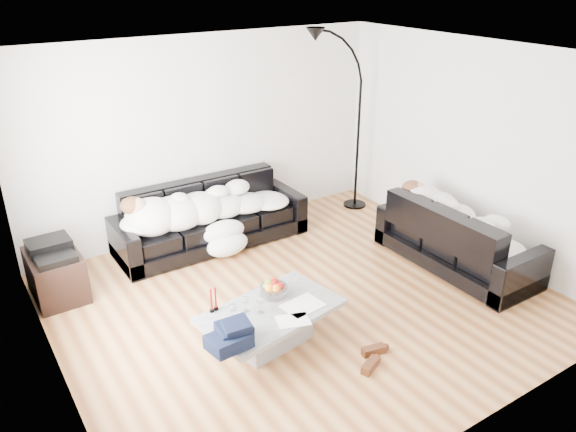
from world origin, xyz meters
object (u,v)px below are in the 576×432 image
wine_glass_b (233,312)px  candle_right (216,299)px  coffee_table (271,326)px  sofa_back (211,215)px  wine_glass_a (245,304)px  candle_left (211,301)px  wine_glass_c (260,305)px  sofa_right (458,235)px  fruit_bowl (274,288)px  sleeper_back (211,201)px  floor_lamp (358,132)px  av_cabinet (56,275)px  stereo (51,249)px  sleeper_right (460,218)px  shoes (372,358)px

wine_glass_b → candle_right: size_ratio=0.69×
coffee_table → wine_glass_b: (-0.38, 0.05, 0.27)m
sofa_back → wine_glass_a: sofa_back is taller
candle_left → wine_glass_b: bearing=-64.0°
wine_glass_c → candle_left: bearing=144.6°
sofa_right → fruit_bowl: sofa_right is taller
sleeper_back → wine_glass_b: (-0.83, -2.13, -0.16)m
wine_glass_a → floor_lamp: size_ratio=0.07×
fruit_bowl → av_cabinet: (-1.69, 1.81, -0.21)m
sofa_right → fruit_bowl: (-2.53, 0.10, 0.07)m
floor_lamp → av_cabinet: bearing=-153.0°
sofa_right → coffee_table: (-2.68, -0.09, -0.21)m
sofa_right → sleeper_back: 3.06m
sofa_back → candle_left: sofa_back is taller
candle_left → stereo: bearing=121.0°
stereo → sofa_right: bearing=-26.8°
candle_left → stereo: size_ratio=0.56×
sofa_back → floor_lamp: floor_lamp is taller
sleeper_back → sleeper_right: 3.05m
sofa_back → candle_right: size_ratio=10.29×
candle_right → stereo: 2.05m
sleeper_right → av_cabinet: sleeper_right is taller
sofa_right → candle_right: bearing=86.6°
sleeper_back → wine_glass_a: size_ratio=13.22×
sleeper_right → candle_right: 3.12m
sleeper_back → av_cabinet: sleeper_back is taller
sofa_back → fruit_bowl: (-0.30, -2.03, 0.06)m
wine_glass_a → wine_glass_c: bearing=-45.1°
wine_glass_a → candle_left: candle_left is taller
wine_glass_b → stereo: 2.28m
wine_glass_b → candle_left: (-0.11, 0.22, 0.04)m
sleeper_right → wine_glass_b: (-3.06, -0.05, -0.16)m
wine_glass_a → coffee_table: bearing=-25.8°
sleeper_back → sleeper_right: (2.23, -2.08, -0.00)m
sleeper_back → wine_glass_c: sleeper_back is taller
wine_glass_b → candle_left: candle_left is taller
sleeper_right → wine_glass_a: sleeper_right is taller
sleeper_right → wine_glass_b: 3.06m
candle_right → sofa_right: bearing=-3.4°
sleeper_back → candle_left: bearing=-116.2°
sleeper_right → stereo: size_ratio=3.86×
sofa_right → av_cabinet: (-4.21, 1.92, -0.14)m
wine_glass_b → coffee_table: bearing=-7.1°
wine_glass_c → shoes: size_ratio=0.47×
sleeper_right → floor_lamp: size_ratio=0.73×
sleeper_back → wine_glass_b: bearing=-111.3°
coffee_table → floor_lamp: size_ratio=0.57×
sleeper_back → coffee_table: 2.26m
sofa_right → wine_glass_c: (-2.80, -0.09, 0.07)m
sofa_back → stereo: bearing=-173.9°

